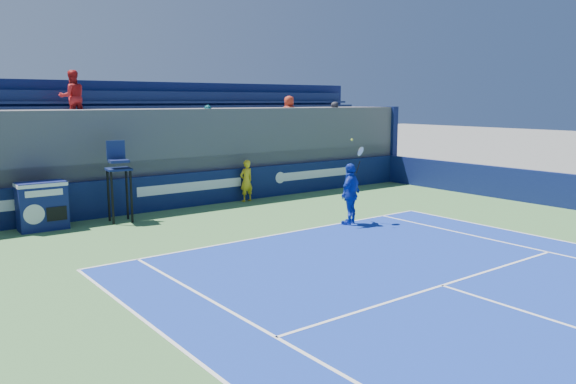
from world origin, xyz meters
TOP-DOWN VIEW (x-y plane):
  - ball_person at (2.09, 16.76)m, footprint 0.60×0.43m
  - back_hoarding at (0.00, 17.10)m, footprint 20.40×0.21m
  - match_clock at (-5.05, 16.45)m, footprint 1.33×0.75m
  - umpire_chair at (-2.89, 16.16)m, footprint 0.79×0.79m
  - tennis_player at (2.44, 11.64)m, footprint 1.17×0.82m
  - stadium_seating at (-0.02, 19.15)m, footprint 21.00×4.05m

SIDE VIEW (x-z plane):
  - back_hoarding at x=0.00m, z-range 0.00..1.20m
  - match_clock at x=-5.05m, z-range 0.04..1.44m
  - ball_person at x=2.09m, z-range 0.01..1.54m
  - tennis_player at x=2.44m, z-range -0.35..2.22m
  - umpire_chair at x=-2.89m, z-range 0.29..2.77m
  - stadium_seating at x=-0.02m, z-range -0.50..4.18m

